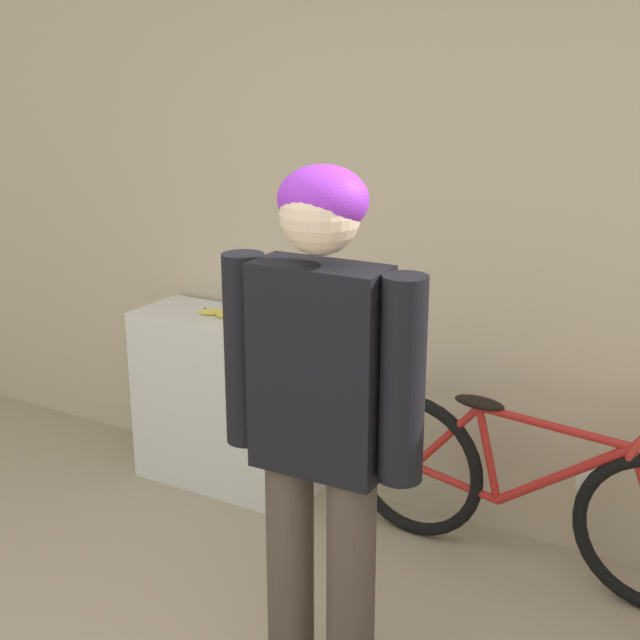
% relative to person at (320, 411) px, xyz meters
% --- Properties ---
extents(wall_back, '(8.00, 0.07, 2.60)m').
position_rel_person_xyz_m(wall_back, '(-0.03, 1.39, 0.25)').
color(wall_back, beige).
rests_on(wall_back, ground_plane).
extents(side_shelf, '(0.91, 0.39, 0.87)m').
position_rel_person_xyz_m(side_shelf, '(-1.18, 1.14, -0.62)').
color(side_shelf, white).
rests_on(side_shelf, ground_plane).
extents(person, '(0.67, 0.26, 1.79)m').
position_rel_person_xyz_m(person, '(0.00, 0.00, 0.00)').
color(person, '#4C4238').
rests_on(person, ground_plane).
extents(bicycle, '(1.71, 0.46, 0.73)m').
position_rel_person_xyz_m(bicycle, '(0.34, 1.10, -0.70)').
color(bicycle, black).
rests_on(bicycle, ground_plane).
extents(banana, '(0.36, 0.09, 0.04)m').
position_rel_person_xyz_m(banana, '(-1.14, 1.12, -0.16)').
color(banana, '#EAD64C').
rests_on(banana, side_shelf).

